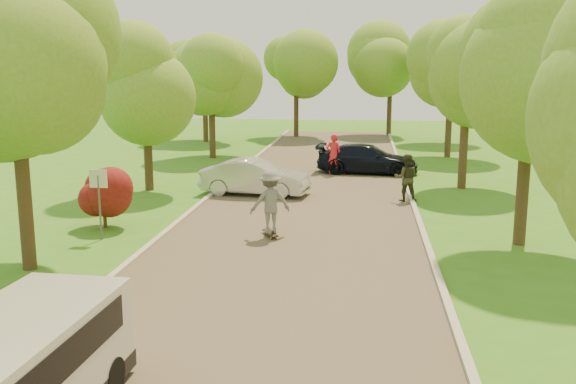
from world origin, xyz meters
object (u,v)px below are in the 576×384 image
at_px(dark_sedan, 367,159).
at_px(skateboarder, 270,202).
at_px(minivan, 9,382).
at_px(person_olive, 406,178).
at_px(silver_sedan, 255,177).
at_px(person_striped, 334,154).
at_px(street_sign, 99,190).
at_px(longboard, 270,233).

bearing_deg(dark_sedan, skateboarder, 171.01).
distance_m(minivan, person_olive, 18.56).
relative_size(silver_sedan, person_striped, 2.22).
bearing_deg(dark_sedan, person_striped, 115.74).
height_order(street_sign, silver_sedan, street_sign).
distance_m(longboard, person_olive, 7.49).
relative_size(minivan, dark_sedan, 0.95).
bearing_deg(longboard, person_olive, -150.99).
relative_size(dark_sedan, person_olive, 2.66).
bearing_deg(street_sign, dark_sedan, 59.10).
bearing_deg(silver_sedan, person_olive, -87.66).
bearing_deg(silver_sedan, street_sign, 162.60).
xyz_separation_m(minivan, skateboarder, (1.99, 11.46, 0.20)).
bearing_deg(person_olive, silver_sedan, -5.87).
relative_size(street_sign, dark_sedan, 0.44).
bearing_deg(dark_sedan, street_sign, 153.59).
bearing_deg(street_sign, minivan, -73.52).
distance_m(minivan, longboard, 11.66).
xyz_separation_m(street_sign, silver_sedan, (3.50, 7.47, -0.83)).
xyz_separation_m(street_sign, person_striped, (6.46, 12.90, -0.56)).
bearing_deg(person_olive, person_striped, -62.91).
relative_size(minivan, longboard, 4.55).
bearing_deg(skateboarder, minivan, 56.44).
bearing_deg(skateboarder, person_striped, -120.28).
distance_m(skateboarder, person_striped, 12.00).
bearing_deg(person_olive, minivan, 68.99).
relative_size(longboard, skateboarder, 0.53).
height_order(street_sign, person_olive, street_sign).
distance_m(street_sign, person_olive, 11.84).
distance_m(person_striped, person_olive, 6.77).
height_order(dark_sedan, person_striped, person_striped).
bearing_deg(person_olive, skateboarder, 52.21).
height_order(longboard, skateboarder, skateboarder).
distance_m(skateboarder, person_olive, 7.45).
bearing_deg(person_striped, silver_sedan, 60.15).
xyz_separation_m(silver_sedan, skateboarder, (1.59, -6.50, 0.38)).
distance_m(street_sign, longboard, 5.38).
bearing_deg(person_striped, minivan, 80.61).
relative_size(street_sign, silver_sedan, 0.49).
distance_m(silver_sedan, dark_sedan, 7.61).
distance_m(longboard, skateboarder, 1.00).
bearing_deg(street_sign, skateboarder, 10.85).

